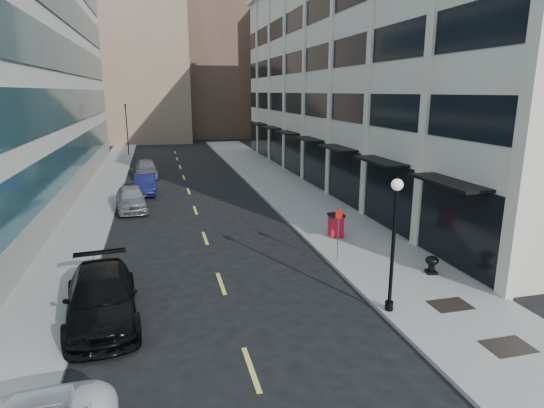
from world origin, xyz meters
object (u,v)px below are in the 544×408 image
urn_planter (432,263)px  traffic_signal (125,107)px  trash_bin (336,224)px  lamppost (394,233)px  car_blue_sedan (145,184)px  car_black_pickup (101,298)px  car_silver_sedan (131,198)px  car_grey_sedan (147,169)px  sign_post (338,226)px

urn_planter → traffic_signal: bearing=108.8°
traffic_signal → trash_bin: traffic_signal is taller
trash_bin → lamppost: 8.56m
car_blue_sedan → trash_bin: 16.89m
car_black_pickup → urn_planter: 12.90m
car_silver_sedan → car_blue_sedan: (0.80, 4.93, -0.06)m
car_silver_sedan → car_grey_sedan: bearing=80.3°
car_black_pickup → urn_planter: (12.89, 0.53, -0.20)m
urn_planter → car_blue_sedan: bearing=121.3°
traffic_signal → car_grey_sedan: bearing=-81.4°
car_black_pickup → car_grey_sedan: bearing=81.9°
car_blue_sedan → trash_bin: bearing=-54.6°
car_grey_sedan → lamppost: 30.08m
sign_post → urn_planter: size_ratio=3.43×
traffic_signal → car_grey_sedan: 16.16m
car_black_pickup → car_silver_sedan: car_black_pickup is taller
trash_bin → urn_planter: trash_bin is taller
car_blue_sedan → sign_post: 19.23m
lamppost → sign_post: 4.85m
car_blue_sedan → sign_post: sign_post is taller
car_black_pickup → car_blue_sedan: 19.96m
car_blue_sedan → sign_post: size_ratio=1.72×
car_grey_sedan → urn_planter: size_ratio=6.32×
traffic_signal → car_silver_sedan: (1.50, -27.00, -4.92)m
car_black_pickup → car_silver_sedan: 15.00m
car_grey_sedan → urn_planter: 28.77m
car_grey_sedan → trash_bin: (9.82, -20.59, -0.01)m
car_silver_sedan → trash_bin: bearing=-45.5°
trash_bin → urn_planter: size_ratio=1.61×
car_grey_sedan → car_black_pickup: bearing=-94.9°
car_black_pickup → trash_bin: bearing=23.8°
trash_bin → urn_planter: 5.99m
traffic_signal → car_silver_sedan: traffic_signal is taller
car_grey_sedan → urn_planter: bearing=-68.4°
trash_bin → sign_post: (-1.32, -3.47, 1.00)m
sign_post → traffic_signal: bearing=124.2°
car_black_pickup → car_silver_sedan: bearing=83.1°
traffic_signal → car_blue_sedan: traffic_signal is taller
car_silver_sedan → car_grey_sedan: (0.80, 11.77, 0.02)m
car_grey_sedan → trash_bin: size_ratio=3.93×
car_black_pickup → car_blue_sedan: bearing=81.1°
car_grey_sedan → trash_bin: car_grey_sedan is taller
urn_planter → car_grey_sedan: bearing=114.2°
lamppost → urn_planter: (3.30, 2.53, -2.33)m
traffic_signal → urn_planter: bearing=-71.2°
lamppost → car_silver_sedan: bearing=118.7°
trash_bin → lamppost: lamppost is taller
car_grey_sedan → sign_post: 25.54m
traffic_signal → car_blue_sedan: 22.75m
traffic_signal → car_grey_sedan: size_ratio=1.45×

